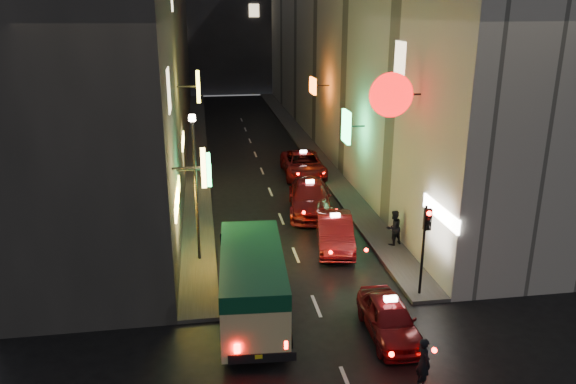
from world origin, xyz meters
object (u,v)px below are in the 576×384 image
minibus (252,278)px  pedestrian_crossing (424,359)px  lamp_post (195,179)px  traffic_light (426,232)px  taxi_near (390,316)px

minibus → pedestrian_crossing: (4.51, -4.25, -0.76)m
minibus → pedestrian_crossing: minibus is taller
pedestrian_crossing → lamp_post: (-6.33, 9.38, 2.86)m
traffic_light → lamp_post: lamp_post is taller
taxi_near → lamp_post: size_ratio=0.76×
minibus → taxi_near: minibus is taller
lamp_post → minibus: bearing=-70.5°
pedestrian_crossing → lamp_post: bearing=24.7°
taxi_near → pedestrian_crossing: bearing=-87.3°
traffic_light → minibus: bearing=-174.6°
minibus → traffic_light: 6.50m
taxi_near → lamp_post: (-6.20, 6.76, 2.98)m
minibus → lamp_post: size_ratio=0.98×
lamp_post → taxi_near: bearing=-47.5°
pedestrian_crossing → traffic_light: 5.51m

